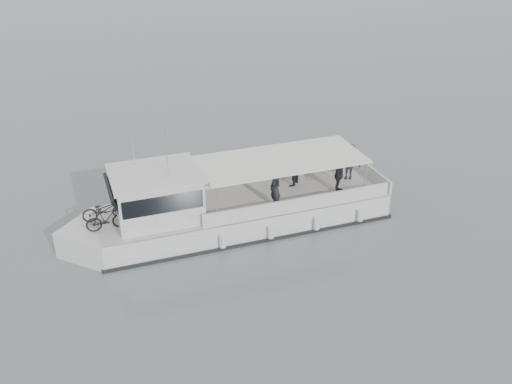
{
  "coord_description": "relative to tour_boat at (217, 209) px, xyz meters",
  "views": [
    {
      "loc": [
        0.65,
        -21.02,
        13.03
      ],
      "look_at": [
        1.09,
        0.84,
        1.6
      ],
      "focal_mm": 40.0,
      "sensor_mm": 36.0,
      "label": 1
    }
  ],
  "objects": [
    {
      "name": "tour_boat",
      "position": [
        0.0,
        0.0,
        0.0
      ],
      "size": [
        14.26,
        7.4,
        6.05
      ],
      "rotation": [
        0.0,
        0.0,
        0.32
      ],
      "color": "white",
      "rests_on": "ground"
    },
    {
      "name": "ground",
      "position": [
        0.61,
        -0.44,
        -0.99
      ],
      "size": [
        1400.0,
        1400.0,
        0.0
      ],
      "primitive_type": "plane",
      "color": "slate",
      "rests_on": "ground"
    }
  ]
}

